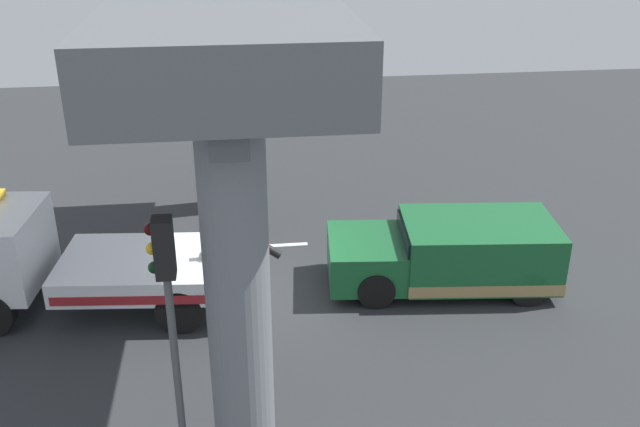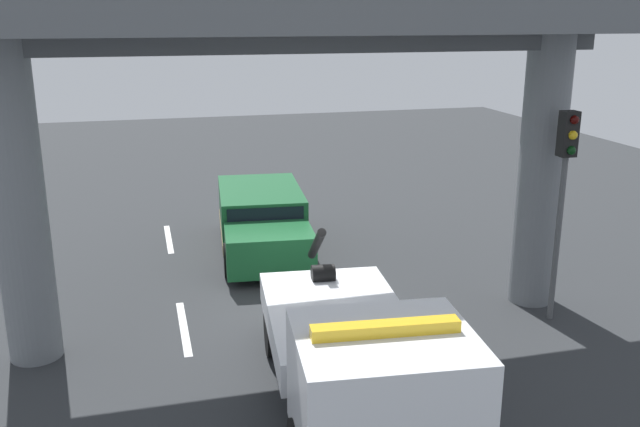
# 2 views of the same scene
# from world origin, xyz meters

# --- Properties ---
(ground_plane) EXTENTS (60.00, 40.00, 0.10)m
(ground_plane) POSITION_xyz_m (0.00, 0.00, -0.05)
(ground_plane) COLOR #2D3033
(lane_stripe_west) EXTENTS (2.60, 0.16, 0.01)m
(lane_stripe_west) POSITION_xyz_m (-6.00, -2.44, 0.00)
(lane_stripe_west) COLOR silver
(lane_stripe_west) RESTS_ON ground
(lane_stripe_mid) EXTENTS (2.60, 0.16, 0.01)m
(lane_stripe_mid) POSITION_xyz_m (0.00, -2.44, 0.00)
(lane_stripe_mid) COLOR silver
(lane_stripe_mid) RESTS_ON ground
(lane_stripe_east) EXTENTS (2.60, 0.16, 0.01)m
(lane_stripe_east) POSITION_xyz_m (6.00, -2.44, 0.00)
(lane_stripe_east) COLOR silver
(lane_stripe_east) RESTS_ON ground
(tow_truck_white) EXTENTS (7.34, 2.94, 2.46)m
(tow_truck_white) POSITION_xyz_m (4.36, -0.07, 1.20)
(tow_truck_white) COLOR white
(tow_truck_white) RESTS_ON ground
(towed_van_green) EXTENTS (5.37, 2.64, 1.58)m
(towed_van_green) POSITION_xyz_m (-4.43, 0.01, 0.78)
(towed_van_green) COLOR #195B2D
(towed_van_green) RESTS_ON ground
(overpass_structure) EXTENTS (3.60, 12.40, 6.95)m
(overpass_structure) POSITION_xyz_m (0.51, 0.00, 5.78)
(overpass_structure) COLOR slate
(overpass_structure) RESTS_ON ground
(traffic_light_near) EXTENTS (0.39, 0.32, 4.39)m
(traffic_light_near) POSITION_xyz_m (1.52, 5.09, 3.19)
(traffic_light_near) COLOR #515456
(traffic_light_near) RESTS_ON ground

